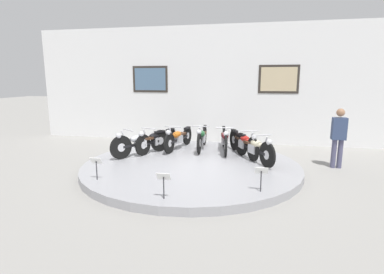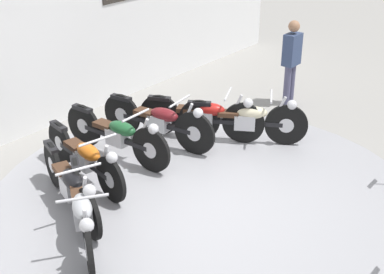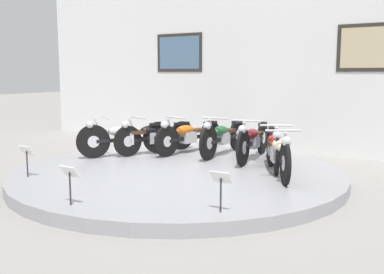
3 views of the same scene
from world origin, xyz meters
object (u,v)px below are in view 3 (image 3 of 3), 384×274
object	(u,v)px
motorcycle_maroon	(253,139)
info_placard_front_left	(27,154)
motorcycle_red	(274,145)
info_placard_front_centre	(70,177)
motorcycle_black	(154,135)
motorcycle_cream	(278,152)
motorcycle_orange	(188,135)
motorcycle_silver	(125,137)
info_placard_front_right	(221,183)
motorcycle_green	(223,136)

from	to	relation	value
motorcycle_maroon	info_placard_front_left	bearing A→B (deg)	-127.77
motorcycle_red	info_placard_front_centre	distance (m)	3.81
motorcycle_black	motorcycle_cream	xyz separation A→B (m)	(2.94, -0.58, 0.02)
motorcycle_orange	motorcycle_cream	distance (m)	2.56
motorcycle_silver	info_placard_front_right	size ratio (longest dim) A/B	3.29
motorcycle_cream	motorcycle_silver	bearing A→B (deg)	179.97
motorcycle_red	motorcycle_green	bearing A→B (deg)	157.30
motorcycle_red	motorcycle_silver	bearing A→B (deg)	-168.84
motorcycle_green	info_placard_front_left	bearing A→B (deg)	-117.67
motorcycle_maroon	info_placard_front_right	size ratio (longest dim) A/B	3.93
motorcycle_maroon	motorcycle_orange	bearing A→B (deg)	-179.89
motorcycle_green	info_placard_front_left	distance (m)	3.82
motorcycle_silver	motorcycle_black	distance (m)	0.65
motorcycle_cream	motorcycle_green	bearing A→B (deg)	145.01
motorcycle_green	info_placard_front_left	xyz separation A→B (m)	(-1.77, -3.38, -0.03)
motorcycle_orange	motorcycle_red	xyz separation A→B (m)	(2.06, -0.40, 0.02)
info_placard_front_centre	motorcycle_orange	bearing A→B (deg)	100.52
motorcycle_orange	info_placard_front_centre	xyz separation A→B (m)	(0.74, -3.97, -0.01)
motorcycle_black	motorcycle_maroon	size ratio (longest dim) A/B	0.93
motorcycle_orange	motorcycle_green	xyz separation A→B (m)	(0.74, 0.15, 0.02)
motorcycle_black	info_placard_front_right	distance (m)	4.19
info_placard_front_centre	info_placard_front_right	world-z (taller)	same
motorcycle_silver	info_placard_front_right	bearing A→B (deg)	-33.49
motorcycle_silver	motorcycle_cream	bearing A→B (deg)	-0.03
motorcycle_green	motorcycle_orange	bearing A→B (deg)	-168.62
motorcycle_orange	info_placard_front_left	bearing A→B (deg)	-107.74
motorcycle_silver	motorcycle_orange	distance (m)	1.33
motorcycle_orange	motorcycle_cream	world-z (taller)	motorcycle_cream
motorcycle_silver	motorcycle_cream	size ratio (longest dim) A/B	0.96
motorcycle_cream	motorcycle_orange	bearing A→B (deg)	157.33
motorcycle_orange	info_placard_front_centre	bearing A→B (deg)	-79.48
motorcycle_silver	motorcycle_red	distance (m)	3.01
motorcycle_maroon	info_placard_front_centre	xyz separation A→B (m)	(-0.74, -3.98, -0.03)
motorcycle_maroon	info_placard_front_centre	size ratio (longest dim) A/B	3.93
motorcycle_cream	info_placard_front_centre	xyz separation A→B (m)	(-1.62, -2.99, -0.03)
motorcycle_orange	motorcycle_maroon	xyz separation A→B (m)	(1.47, 0.00, 0.02)
motorcycle_red	motorcycle_cream	xyz separation A→B (m)	(0.30, -0.58, -0.00)
motorcycle_silver	info_placard_front_left	size ratio (longest dim) A/B	3.29
info_placard_front_left	info_placard_front_centre	size ratio (longest dim) A/B	1.00
motorcycle_silver	motorcycle_maroon	bearing A→B (deg)	22.70
motorcycle_green	info_placard_front_right	bearing A→B (deg)	-62.37
motorcycle_silver	motorcycle_orange	xyz separation A→B (m)	(0.89, 0.99, -0.02)
motorcycle_maroon	motorcycle_cream	bearing A→B (deg)	-48.08
info_placard_front_left	motorcycle_green	bearing A→B (deg)	62.33
motorcycle_orange	info_placard_front_left	distance (m)	3.40
motorcycle_orange	motorcycle_green	world-z (taller)	motorcycle_green
motorcycle_red	motorcycle_cream	distance (m)	0.66
motorcycle_green	info_placard_front_right	xyz separation A→B (m)	(1.77, -3.38, -0.03)
motorcycle_black	motorcycle_green	distance (m)	1.43
motorcycle_orange	info_placard_front_right	xyz separation A→B (m)	(2.51, -3.23, -0.01)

